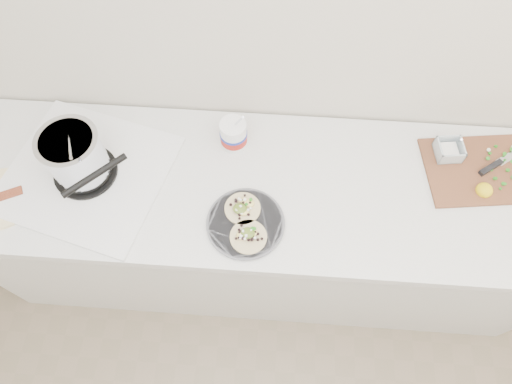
# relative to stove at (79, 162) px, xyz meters

# --- Properties ---
(counter) EXTENTS (2.44, 0.66, 0.90)m
(counter) POSITION_rel_stove_xyz_m (0.67, 0.02, -0.54)
(counter) COLOR silver
(counter) RESTS_ON ground
(stove) EXTENTS (0.69, 0.66, 0.27)m
(stove) POSITION_rel_stove_xyz_m (0.00, 0.00, 0.00)
(stove) COLOR silver
(stove) RESTS_ON counter
(taco_plate) EXTENTS (0.28, 0.28, 0.04)m
(taco_plate) POSITION_rel_stove_xyz_m (0.61, -0.16, -0.07)
(taco_plate) COLOR #54545A
(taco_plate) RESTS_ON counter
(tub) EXTENTS (0.10, 0.10, 0.23)m
(tub) POSITION_rel_stove_xyz_m (0.54, 0.18, -0.02)
(tub) COLOR white
(tub) RESTS_ON counter
(cutboard) EXTENTS (0.46, 0.35, 0.07)m
(cutboard) POSITION_rel_stove_xyz_m (1.47, 0.13, -0.07)
(cutboard) COLOR brown
(cutboard) RESTS_ON counter
(bacon_plate) EXTENTS (0.25, 0.25, 0.02)m
(bacon_plate) POSITION_rel_stove_xyz_m (-0.29, -0.12, -0.08)
(bacon_plate) COLOR beige
(bacon_plate) RESTS_ON counter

